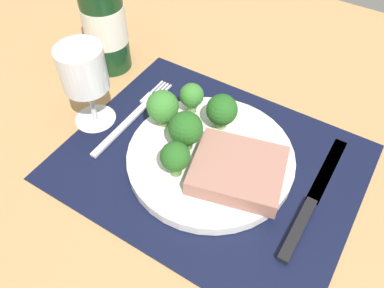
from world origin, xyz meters
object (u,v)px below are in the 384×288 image
steak (238,170)px  knife (310,204)px  plate (211,158)px  fork (134,116)px  wine_bottle (103,17)px  wine_glass (84,73)px

steak → knife: size_ratio=0.52×
plate → steak: (4.99, -1.45, 2.06)cm
fork → wine_bottle: (-11.84, 8.81, 9.33)cm
wine_bottle → steak: bearing=-20.2°
steak → fork: steak is taller
fork → knife: size_ratio=0.83×
steak → knife: bearing=11.2°
wine_bottle → knife: bearing=-13.1°
plate → wine_bottle: bearing=159.1°
plate → fork: 15.02cm
fork → wine_bottle: wine_bottle is taller
plate → wine_bottle: size_ratio=0.90×
steak → fork: 20.30cm
fork → wine_bottle: bearing=144.9°
knife → steak: bearing=-170.2°
steak → wine_glass: wine_glass is taller
steak → wine_bottle: size_ratio=0.45×
steak → wine_glass: size_ratio=0.89×
knife → wine_bottle: wine_bottle is taller
knife → wine_glass: (-35.02, -2.62, 8.67)cm
wine_bottle → wine_glass: wine_bottle is taller
steak → wine_glass: (-25.04, -0.64, 6.11)cm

